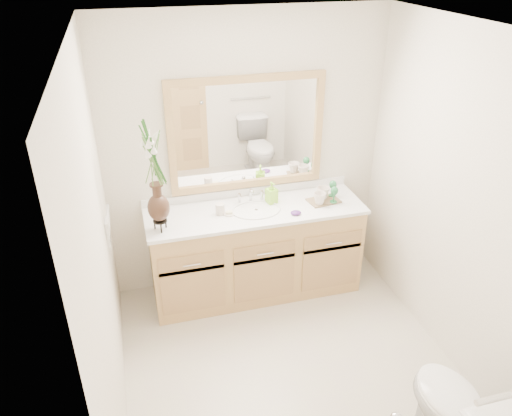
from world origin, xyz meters
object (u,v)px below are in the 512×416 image
object	(u,v)px
tumbler	(220,209)
soap_bottle	(272,193)
flower_vase	(154,164)
tray	(324,201)
toilet	(458,415)

from	to	relation	value
tumbler	soap_bottle	xyz separation A→B (m)	(0.47, 0.09, 0.04)
flower_vase	tray	xyz separation A→B (m)	(1.40, 0.11, -0.55)
flower_vase	tray	bearing A→B (deg)	4.44
tumbler	tray	bearing A→B (deg)	-1.02
toilet	tumbler	distance (m)	2.24
toilet	soap_bottle	world-z (taller)	soap_bottle
tray	flower_vase	bearing A→B (deg)	175.92
toilet	flower_vase	world-z (taller)	flower_vase
toilet	soap_bottle	xyz separation A→B (m)	(-0.53, 2.02, 0.55)
tumbler	flower_vase	bearing A→B (deg)	-165.86
tumbler	soap_bottle	bearing A→B (deg)	10.51
toilet	tumbler	world-z (taller)	tumbler
toilet	soap_bottle	distance (m)	2.16
soap_bottle	flower_vase	bearing A→B (deg)	175.50
soap_bottle	tumbler	bearing A→B (deg)	173.61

